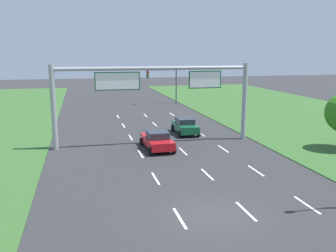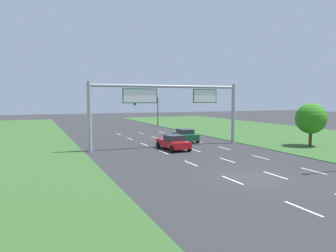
# 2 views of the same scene
# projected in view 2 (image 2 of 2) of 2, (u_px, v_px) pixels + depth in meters

# --- Properties ---
(ground_plane) EXTENTS (200.00, 200.00, 0.00)m
(ground_plane) POSITION_uv_depth(u_px,v_px,m) (254.00, 178.00, 21.93)
(ground_plane) COLOR #2D2D30
(lane_dashes_inner_left) EXTENTS (0.14, 50.40, 0.01)m
(lane_dashes_inner_left) POSITION_uv_depth(u_px,v_px,m) (191.00, 163.00, 26.77)
(lane_dashes_inner_left) COLOR white
(lane_dashes_inner_left) RESTS_ON ground_plane
(lane_dashes_inner_right) EXTENTS (0.14, 50.40, 0.01)m
(lane_dashes_inner_right) POSITION_uv_depth(u_px,v_px,m) (227.00, 160.00, 28.12)
(lane_dashes_inner_right) COLOR white
(lane_dashes_inner_right) RESTS_ON ground_plane
(lane_dashes_slip) EXTENTS (0.14, 50.40, 0.01)m
(lane_dashes_slip) POSITION_uv_depth(u_px,v_px,m) (260.00, 157.00, 29.46)
(lane_dashes_slip) COLOR white
(lane_dashes_slip) RESTS_ON ground_plane
(car_near_red) EXTENTS (2.35, 4.57, 1.54)m
(car_near_red) POSITION_uv_depth(u_px,v_px,m) (173.00, 142.00, 33.89)
(car_near_red) COLOR red
(car_near_red) RESTS_ON ground_plane
(car_lead_silver) EXTENTS (2.13, 4.26, 1.56)m
(car_lead_silver) POSITION_uv_depth(u_px,v_px,m) (185.00, 135.00, 40.23)
(car_lead_silver) COLOR #145633
(car_lead_silver) RESTS_ON ground_plane
(sign_gantry) EXTENTS (17.24, 0.44, 7.00)m
(sign_gantry) POSITION_uv_depth(u_px,v_px,m) (168.00, 102.00, 35.38)
(sign_gantry) COLOR #9EA0A5
(sign_gantry) RESTS_ON ground_plane
(traffic_light_mast) EXTENTS (4.76, 0.49, 5.60)m
(traffic_light_mast) POSITION_uv_depth(u_px,v_px,m) (148.00, 106.00, 60.88)
(traffic_light_mast) COLOR #47494F
(traffic_light_mast) RESTS_ON ground_plane
(roadside_tree_mid) EXTENTS (3.38, 3.38, 4.79)m
(roadside_tree_mid) POSITION_uv_depth(u_px,v_px,m) (311.00, 119.00, 36.20)
(roadside_tree_mid) COLOR #513823
(roadside_tree_mid) RESTS_ON ground_plane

